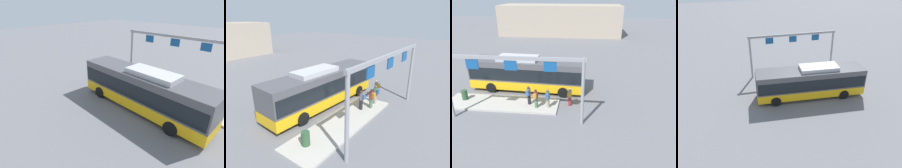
{
  "view_description": "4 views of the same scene",
  "coord_description": "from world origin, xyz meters",
  "views": [
    {
      "loc": [
        -7.18,
        10.83,
        7.97
      ],
      "look_at": [
        3.31,
        -0.0,
        1.14
      ],
      "focal_mm": 29.03,
      "sensor_mm": 36.0,
      "label": 1
    },
    {
      "loc": [
        -11.74,
        -10.35,
        7.46
      ],
      "look_at": [
        1.6,
        -0.44,
        1.6
      ],
      "focal_mm": 30.92,
      "sensor_mm": 36.0,
      "label": 2
    },
    {
      "loc": [
        5.64,
        -19.43,
        9.4
      ],
      "look_at": [
        3.85,
        -1.9,
        1.59
      ],
      "focal_mm": 34.51,
      "sensor_mm": 36.0,
      "label": 3
    },
    {
      "loc": [
        6.8,
        19.28,
        13.18
      ],
      "look_at": [
        2.01,
        -0.66,
        1.34
      ],
      "focal_mm": 35.99,
      "sensor_mm": 36.0,
      "label": 4
    }
  ],
  "objects": [
    {
      "name": "person_waiting_far",
      "position": [
        0.95,
        -3.31,
        1.05
      ],
      "size": [
        0.38,
        0.56,
        1.67
      ],
      "rotation": [
        0.0,
        0.0,
        1.43
      ],
      "color": "black",
      "rests_on": "platform_curb"
    },
    {
      "name": "trash_bin",
      "position": [
        -5.1,
        -3.01,
        0.61
      ],
      "size": [
        0.52,
        0.52,
        0.9
      ],
      "primitive_type": "cylinder",
      "color": "#2D5133",
      "rests_on": "platform_curb"
    },
    {
      "name": "person_waiting_mid",
      "position": [
        2.67,
        -3.72,
        1.05
      ],
      "size": [
        0.36,
        0.54,
        1.67
      ],
      "rotation": [
        0.0,
        0.0,
        1.51
      ],
      "color": "gray",
      "rests_on": "platform_curb"
    },
    {
      "name": "platform_curb",
      "position": [
        -1.52,
        -3.26,
        0.08
      ],
      "size": [
        10.0,
        2.8,
        0.16
      ],
      "primitive_type": "cube",
      "color": "#B2ADA3",
      "rests_on": "ground"
    },
    {
      "name": "person_boarding",
      "position": [
        4.45,
        -2.93,
        0.89
      ],
      "size": [
        0.39,
        0.56,
        1.67
      ],
      "rotation": [
        0.0,
        0.0,
        1.41
      ],
      "color": "maroon",
      "rests_on": "ground"
    },
    {
      "name": "bus_main",
      "position": [
        -0.01,
        0.0,
        1.81
      ],
      "size": [
        11.29,
        3.13,
        3.46
      ],
      "rotation": [
        0.0,
        0.0,
        -0.05
      ],
      "color": "#EAAD14",
      "rests_on": "ground"
    },
    {
      "name": "ground_plane",
      "position": [
        0.0,
        0.0,
        0.0
      ],
      "size": [
        120.0,
        120.0,
        0.0
      ],
      "primitive_type": "plane",
      "color": "slate"
    },
    {
      "name": "platform_sign_gantry",
      "position": [
        0.47,
        -5.64,
        3.82
      ],
      "size": [
        10.62,
        0.24,
        5.2
      ],
      "color": "gray",
      "rests_on": "ground"
    },
    {
      "name": "person_waiting_near",
      "position": [
        1.69,
        -3.83,
        1.05
      ],
      "size": [
        0.38,
        0.56,
        1.67
      ],
      "rotation": [
        0.0,
        0.0,
        1.43
      ],
      "color": "#476B4C",
      "rests_on": "platform_curb"
    }
  ]
}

